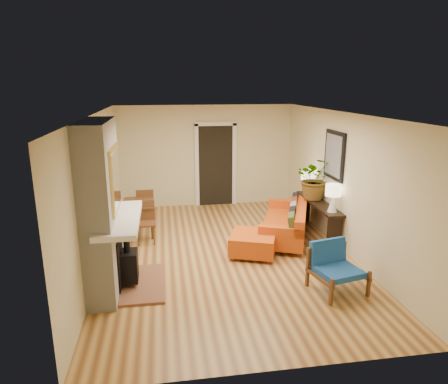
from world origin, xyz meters
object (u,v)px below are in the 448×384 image
(blue_chair, at_px, (334,264))
(houseplant, at_px, (315,178))
(sofa, at_px, (288,223))
(console_table, at_px, (318,209))
(lamp_near, at_px, (333,195))
(ottoman, at_px, (253,243))
(dining_table, at_px, (142,208))
(lamp_far, at_px, (308,179))

(blue_chair, xyz_separation_m, houseplant, (0.61, 2.46, 0.78))
(sofa, distance_m, console_table, 0.72)
(blue_chair, bearing_deg, lamp_near, 68.37)
(ottoman, distance_m, console_table, 1.79)
(blue_chair, bearing_deg, houseplant, 76.01)
(sofa, height_order, dining_table, dining_table)
(houseplant, bearing_deg, ottoman, -146.82)
(ottoman, relative_size, dining_table, 0.66)
(ottoman, distance_m, houseplant, 2.09)
(dining_table, xyz_separation_m, houseplant, (3.64, -0.47, 0.63))
(lamp_far, bearing_deg, sofa, -130.20)
(dining_table, bearing_deg, console_table, -10.79)
(lamp_near, height_order, houseplant, houseplant)
(dining_table, xyz_separation_m, console_table, (3.65, -0.70, 0.02))
(sofa, relative_size, ottoman, 2.05)
(ottoman, xyz_separation_m, lamp_near, (1.57, 0.13, 0.83))
(sofa, relative_size, console_table, 1.15)
(sofa, relative_size, lamp_near, 3.95)
(houseplant, bearing_deg, lamp_far, 88.79)
(ottoman, relative_size, lamp_far, 1.93)
(console_table, height_order, lamp_far, lamp_far)
(ottoman, bearing_deg, dining_table, 144.48)
(sofa, bearing_deg, ottoman, -142.19)
(lamp_far, bearing_deg, lamp_near, -90.00)
(ottoman, relative_size, console_table, 0.56)
(console_table, relative_size, houseplant, 2.02)
(lamp_near, height_order, lamp_far, same)
(sofa, distance_m, lamp_near, 1.14)
(sofa, height_order, ottoman, sofa)
(ottoman, xyz_separation_m, houseplant, (1.56, 1.02, 0.95))
(blue_chair, height_order, console_table, blue_chair)
(blue_chair, xyz_separation_m, dining_table, (-3.03, 2.93, 0.15))
(lamp_near, bearing_deg, houseplant, 90.64)
(sofa, height_order, console_table, sofa)
(console_table, distance_m, houseplant, 0.65)
(ottoman, bearing_deg, houseplant, 33.18)
(lamp_near, xyz_separation_m, lamp_far, (0.00, 1.36, 0.00))
(sofa, bearing_deg, houseplant, 26.03)
(sofa, distance_m, blue_chair, 2.14)
(sofa, xyz_separation_m, lamp_far, (0.67, 0.79, 0.72))
(dining_table, height_order, lamp_near, lamp_near)
(blue_chair, height_order, lamp_near, lamp_near)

